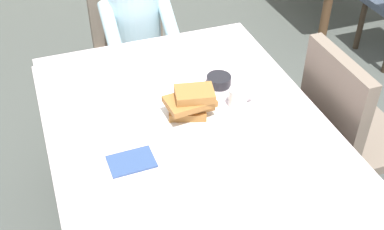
# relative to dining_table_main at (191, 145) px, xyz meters

# --- Properties ---
(dining_table_main) EXTENTS (1.12, 1.52, 0.74)m
(dining_table_main) POSITION_rel_dining_table_main_xyz_m (0.00, 0.00, 0.00)
(dining_table_main) COLOR silver
(dining_table_main) RESTS_ON ground
(chair_diner) EXTENTS (0.44, 0.45, 0.93)m
(chair_diner) POSITION_rel_dining_table_main_xyz_m (0.03, 1.17, -0.12)
(chair_diner) COLOR #7A6B5B
(chair_diner) RESTS_ON ground
(diner_person) EXTENTS (0.40, 0.43, 1.12)m
(diner_person) POSITION_rel_dining_table_main_xyz_m (0.03, 1.01, 0.02)
(diner_person) COLOR silver
(diner_person) RESTS_ON ground
(chair_right_side) EXTENTS (0.45, 0.44, 0.93)m
(chair_right_side) POSITION_rel_dining_table_main_xyz_m (0.77, 0.00, -0.12)
(chair_right_side) COLOR #7A6B5B
(chair_right_side) RESTS_ON ground
(plate_breakfast) EXTENTS (0.28, 0.28, 0.02)m
(plate_breakfast) POSITION_rel_dining_table_main_xyz_m (0.02, 0.07, 0.10)
(plate_breakfast) COLOR white
(plate_breakfast) RESTS_ON dining_table_main
(breakfast_stack) EXTENTS (0.21, 0.18, 0.12)m
(breakfast_stack) POSITION_rel_dining_table_main_xyz_m (0.03, 0.07, 0.16)
(breakfast_stack) COLOR #A36B33
(breakfast_stack) RESTS_ON plate_breakfast
(cup_coffee) EXTENTS (0.11, 0.08, 0.08)m
(cup_coffee) POSITION_rel_dining_table_main_xyz_m (0.24, 0.08, 0.13)
(cup_coffee) COLOR white
(cup_coffee) RESTS_ON dining_table_main
(bowl_butter) EXTENTS (0.11, 0.11, 0.04)m
(bowl_butter) POSITION_rel_dining_table_main_xyz_m (0.22, 0.25, 0.11)
(bowl_butter) COLOR black
(bowl_butter) RESTS_ON dining_table_main
(syrup_pitcher) EXTENTS (0.08, 0.08, 0.07)m
(syrup_pitcher) POSITION_rel_dining_table_main_xyz_m (-0.23, 0.20, 0.13)
(syrup_pitcher) COLOR silver
(syrup_pitcher) RESTS_ON dining_table_main
(fork_left_of_plate) EXTENTS (0.03, 0.18, 0.00)m
(fork_left_of_plate) POSITION_rel_dining_table_main_xyz_m (-0.17, 0.05, 0.09)
(fork_left_of_plate) COLOR silver
(fork_left_of_plate) RESTS_ON dining_table_main
(knife_right_of_plate) EXTENTS (0.04, 0.20, 0.00)m
(knife_right_of_plate) POSITION_rel_dining_table_main_xyz_m (0.21, 0.05, 0.09)
(knife_right_of_plate) COLOR silver
(knife_right_of_plate) RESTS_ON dining_table_main
(spoon_near_edge) EXTENTS (0.15, 0.03, 0.00)m
(spoon_near_edge) POSITION_rel_dining_table_main_xyz_m (0.05, -0.24, 0.09)
(spoon_near_edge) COLOR silver
(spoon_near_edge) RESTS_ON dining_table_main
(napkin_folded) EXTENTS (0.17, 0.12, 0.01)m
(napkin_folded) POSITION_rel_dining_table_main_xyz_m (-0.27, -0.11, 0.09)
(napkin_folded) COLOR #334C7F
(napkin_folded) RESTS_ON dining_table_main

